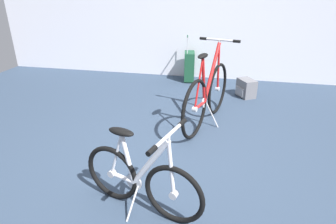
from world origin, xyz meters
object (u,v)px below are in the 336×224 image
Objects in this scene: display_bike_left at (207,95)px; rolling_suitcase at (189,66)px; backpack_on_floor at (246,88)px; folding_bike_foreground at (141,179)px.

display_bike_left is 1.77× the size of rolling_suitcase.
display_bike_left is 1.85m from rolling_suitcase.
display_bike_left is 1.27m from backpack_on_floor.
backpack_on_floor is at bearing 64.44° from display_bike_left.
display_bike_left is at bearing -115.56° from backpack_on_floor.
folding_bike_foreground is 1.24× the size of rolling_suitcase.
folding_bike_foreground is 3.46m from rolling_suitcase.
rolling_suitcase is at bearing 147.34° from backpack_on_floor.
backpack_on_floor is (1.02, -0.65, -0.14)m from rolling_suitcase.
folding_bike_foreground is at bearing -88.12° from rolling_suitcase.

